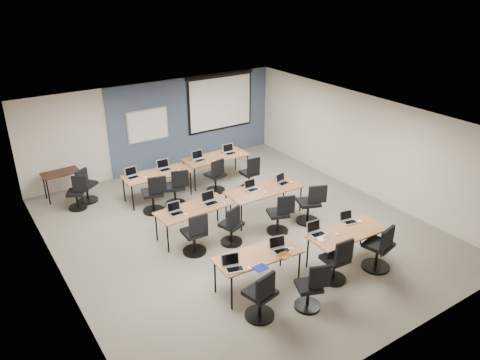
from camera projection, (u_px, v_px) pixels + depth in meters
floor at (239, 229)px, 11.15m from camera, size 8.00×9.00×0.02m
ceiling at (239, 120)px, 10.03m from camera, size 8.00×9.00×0.02m
wall_back at (156, 126)px, 14.01m from camera, size 8.00×0.04×2.70m
wall_front at (400, 277)px, 7.18m from camera, size 8.00×0.04×2.70m
wall_left at (57, 226)px, 8.58m from camera, size 0.04×9.00×2.70m
wall_right at (363, 144)px, 12.60m from camera, size 0.04×9.00×2.70m
blue_accent_panel at (194, 120)px, 14.61m from camera, size 5.50×0.04×2.70m
whiteboard at (148, 125)px, 13.76m from camera, size 1.28×0.03×0.98m
projector_screen at (220, 99)px, 14.82m from camera, size 2.40×0.10×1.82m
training_table_front_left at (258, 257)px, 8.88m from camera, size 1.70×0.71×0.73m
training_table_front_right at (347, 234)px, 9.63m from camera, size 1.71×0.71×0.73m
training_table_mid_left at (193, 210)px, 10.59m from camera, size 1.73×0.72×0.73m
training_table_mid_right at (264, 190)px, 11.50m from camera, size 1.92×0.80×0.73m
training_table_back_left at (157, 175)px, 12.36m from camera, size 1.78×0.74×0.73m
training_table_back_right at (216, 158)px, 13.46m from camera, size 1.89×0.79×0.73m
laptop_0 at (233, 265)px, 8.43m from camera, size 0.34×0.29×0.26m
mouse_0 at (249, 268)px, 8.44m from camera, size 0.06×0.09×0.03m
task_chair_0 at (261, 299)px, 8.15m from camera, size 0.54×0.54×1.02m
laptop_1 at (280, 247)px, 8.97m from camera, size 0.34×0.29×0.26m
mouse_1 at (292, 249)px, 9.02m from camera, size 0.08×0.10×0.03m
task_chair_1 at (311, 290)px, 8.40m from camera, size 0.51×0.49×0.97m
laptop_2 at (316, 231)px, 9.52m from camera, size 0.33×0.28×0.25m
mouse_2 at (337, 234)px, 9.51m from camera, size 0.07×0.11×0.04m
task_chair_2 at (336, 264)px, 9.13m from camera, size 0.52×0.52×1.00m
laptop_3 at (348, 219)px, 9.98m from camera, size 0.30×0.25×0.23m
mouse_3 at (360, 221)px, 9.98m from camera, size 0.06×0.10×0.03m
task_chair_3 at (379, 251)px, 9.49m from camera, size 0.58×0.58×1.05m
laptop_4 at (176, 211)px, 10.32m from camera, size 0.32×0.27×0.24m
mouse_4 at (186, 214)px, 10.27m from camera, size 0.07×0.10×0.04m
task_chair_4 at (195, 237)px, 10.04m from camera, size 0.52×0.52×1.00m
laptop_5 at (210, 200)px, 10.77m from camera, size 0.35×0.29×0.26m
mouse_5 at (224, 202)px, 10.82m from camera, size 0.07×0.11×0.04m
task_chair_5 at (232, 228)px, 10.38m from camera, size 0.51×0.50×0.98m
laptop_6 at (252, 187)px, 11.42m from camera, size 0.31×0.27×0.24m
mouse_6 at (265, 192)px, 11.28m from camera, size 0.09×0.12×0.04m
task_chair_6 at (280, 217)px, 10.85m from camera, size 0.53×0.51×0.99m
laptop_7 at (282, 181)px, 11.76m from camera, size 0.31×0.26×0.24m
mouse_7 at (291, 182)px, 11.81m from camera, size 0.07×0.10×0.03m
task_chair_7 at (310, 207)px, 11.27m from camera, size 0.58×0.56×1.03m
laptop_8 at (132, 175)px, 12.10m from camera, size 0.33×0.28×0.25m
mouse_8 at (145, 177)px, 12.10m from camera, size 0.08×0.11×0.03m
task_chair_8 at (154, 197)px, 11.75m from camera, size 0.56×0.56×1.03m
laptop_9 at (164, 167)px, 12.56m from camera, size 0.35×0.30×0.27m
mouse_9 at (179, 170)px, 12.52m from camera, size 0.07×0.10×0.03m
task_chair_9 at (176, 190)px, 12.10m from camera, size 0.56×0.55×1.02m
laptop_10 at (199, 158)px, 13.17m from camera, size 0.35×0.30×0.27m
mouse_10 at (214, 161)px, 13.13m from camera, size 0.07×0.11×0.04m
task_chair_10 at (216, 178)px, 12.84m from camera, size 0.52×0.52×1.00m
laptop_11 at (230, 151)px, 13.66m from camera, size 0.35×0.30×0.26m
mouse_11 at (241, 154)px, 13.59m from camera, size 0.08×0.10×0.03m
task_chair_11 at (250, 176)px, 13.03m from camera, size 0.48×0.48×0.97m
blue_mousepad at (261, 268)px, 8.45m from camera, size 0.27×0.23×0.01m
snack_bowl at (285, 256)px, 8.74m from camera, size 0.28×0.28×0.07m
snack_plate at (322, 239)px, 9.34m from camera, size 0.24×0.24×0.01m
coffee_cup at (325, 237)px, 9.34m from camera, size 0.08×0.08×0.07m
utility_table at (61, 175)px, 12.40m from camera, size 0.95×0.53×0.75m
spare_chair_a at (86, 188)px, 12.27m from camera, size 0.58×0.51×0.99m
spare_chair_b at (78, 195)px, 11.93m from camera, size 0.51×0.47×0.95m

